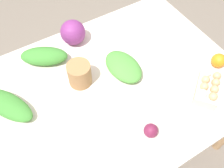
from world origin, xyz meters
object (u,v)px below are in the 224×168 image
Objects in this scene: egg_carton at (208,88)px; greens_bunch_chard at (7,105)px; orange_0 at (219,60)px; greens_bunch_scallion at (44,56)px; cabbage_purple at (73,32)px; greens_bunch_beet_tops at (123,66)px; beet_root at (151,131)px; paper_bag at (80,74)px.

greens_bunch_chard is (-0.96, 0.46, -0.01)m from egg_carton.
egg_carton reaches higher than orange_0.
cabbage_purple is at bearing 15.17° from greens_bunch_scallion.
greens_bunch_beet_tops is (-0.31, 0.36, -0.00)m from egg_carton.
greens_bunch_beet_tops reaches higher than beet_root.
cabbage_purple is at bearing 84.27° from egg_carton.
greens_bunch_chard is 0.74m from beet_root.
cabbage_purple is 0.39m from greens_bunch_beet_tops.
greens_bunch_scallion is at bearing -164.83° from cabbage_purple.
cabbage_purple is 0.56× the size of greens_bunch_scallion.
greens_bunch_scallion is (-0.22, -0.06, -0.03)m from cabbage_purple.
paper_bag is at bearing 105.34° from egg_carton.
orange_0 reaches higher than greens_bunch_chard.
orange_0 is (0.50, -0.25, 0.00)m from greens_bunch_beet_tops.
cabbage_purple is at bearing 93.02° from beet_root.
greens_bunch_scallion is at bearing 139.92° from greens_bunch_beet_tops.
greens_bunch_chard is at bearing 116.82° from egg_carton.
paper_bag reaches higher than greens_bunch_chard.
paper_bag is at bearing 166.28° from greens_bunch_beet_tops.
greens_bunch_scallion is at bearing 97.68° from egg_carton.
greens_bunch_beet_tops is at bearing 76.21° from beet_root.
paper_bag is at bearing -109.68° from cabbage_purple.
beet_root is (0.26, -0.70, -0.01)m from greens_bunch_scallion.
greens_bunch_chard is 1.20m from orange_0.
egg_carton is at bearing -25.51° from greens_bunch_chard.
beet_root is at bearing -103.79° from greens_bunch_beet_tops.
greens_bunch_beet_tops is 0.56m from orange_0.
greens_bunch_chard is at bearing -152.55° from cabbage_purple.
egg_carton reaches higher than greens_bunch_beet_tops.
cabbage_purple reaches higher than greens_bunch_chard.
greens_bunch_scallion is 0.35m from greens_bunch_chard.
beet_root is (-0.41, -0.04, -0.01)m from egg_carton.
orange_0 is at bearing 14.20° from beet_root.
greens_bunch_beet_tops is at bearing -40.08° from greens_bunch_scallion.
paper_bag is (-0.11, -0.30, -0.01)m from cabbage_purple.
greens_bunch_beet_tops is at bearing -13.72° from paper_bag.
beet_root is at bearing -86.98° from cabbage_purple.
cabbage_purple is at bearing 136.14° from orange_0.
cabbage_purple is 0.23m from greens_bunch_scallion.
greens_bunch_beet_tops is (0.36, -0.30, -0.01)m from greens_bunch_scallion.
greens_bunch_beet_tops is at bearing -69.05° from cabbage_purple.
greens_bunch_scallion is (-0.67, 0.66, 0.00)m from egg_carton.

